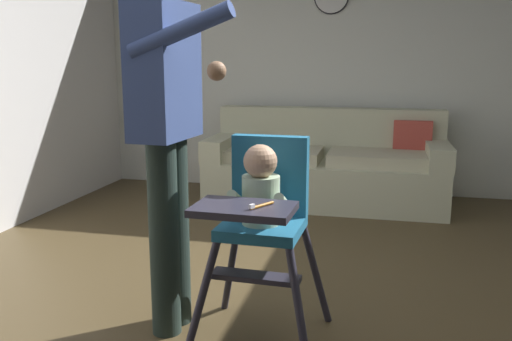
{
  "coord_description": "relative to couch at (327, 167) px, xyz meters",
  "views": [
    {
      "loc": [
        0.62,
        -2.46,
        1.3
      ],
      "look_at": [
        0.03,
        0.03,
        0.78
      ],
      "focal_mm": 38.05,
      "sensor_mm": 36.0,
      "label": 1
    }
  ],
  "objects": [
    {
      "name": "high_chair",
      "position": [
        -0.02,
        -2.65,
        0.33
      ],
      "size": [
        0.63,
        0.74,
        0.96
      ],
      "rotation": [
        0.0,
        0.0,
        -1.6
      ],
      "color": "#302D3D",
      "rests_on": "ground"
    },
    {
      "name": "ground",
      "position": [
        -0.12,
        -2.5,
        -0.38
      ],
      "size": [
        6.05,
        7.57,
        0.1
      ],
      "primitive_type": "cube",
      "color": "#4C3E25"
    },
    {
      "name": "couch",
      "position": [
        0.0,
        0.0,
        0.0
      ],
      "size": [
        2.16,
        0.86,
        0.86
      ],
      "rotation": [
        0.0,
        0.0,
        -1.57
      ],
      "color": "beige",
      "rests_on": "ground"
    },
    {
      "name": "adult_standing",
      "position": [
        -0.48,
        -2.62,
        0.66
      ],
      "size": [
        0.51,
        0.52,
        1.75
      ],
      "rotation": [
        0.0,
        0.0,
        -0.07
      ],
      "color": "#24322C",
      "rests_on": "ground"
    },
    {
      "name": "wall_far",
      "position": [
        -0.12,
        0.52,
        0.97
      ],
      "size": [
        5.25,
        0.06,
        2.6
      ],
      "primitive_type": "cube",
      "color": "silver",
      "rests_on": "ground"
    }
  ]
}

